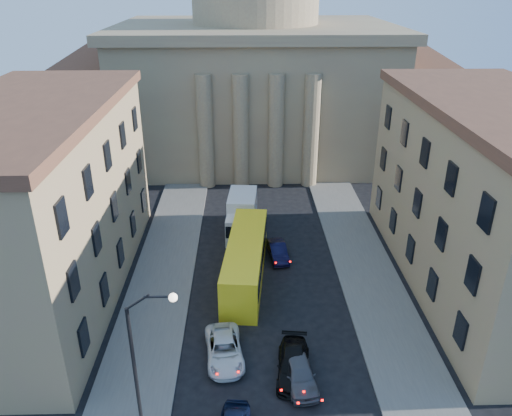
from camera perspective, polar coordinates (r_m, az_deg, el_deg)
The scene contains 12 objects.
sidewalk_left at distance 38.21m, azimuth -11.68°, elevation -11.81°, with size 5.00×60.00×0.15m, color #585551.
sidewalk_right at distance 38.97m, azimuth 14.28°, elevation -11.29°, with size 5.00×60.00×0.15m, color #585551.
church at distance 68.37m, azimuth -0.06°, elevation 16.04°, with size 68.02×28.76×36.60m.
building_left at distance 40.31m, azimuth -23.66°, elevation 0.62°, with size 11.60×26.60×14.70m.
building_right at distance 41.73m, azimuth 25.27°, elevation 1.12°, with size 11.60×26.60×14.70m.
street_lamp at distance 27.07m, azimuth -12.81°, elevation -15.74°, with size 2.62×0.44×8.83m.
car_left_mid at distance 33.63m, azimuth -3.64°, elevation -15.83°, with size 2.32×5.02×1.40m, color silver.
car_right_mid at distance 32.61m, azimuth 4.29°, elevation -17.41°, with size 1.98×4.87×1.41m, color black.
car_right_far at distance 32.08m, azimuth 4.99°, elevation -18.19°, with size 1.78×4.43×1.51m, color #4C4C51.
car_right_distant at distance 44.01m, azimuth 2.50°, elevation -4.95°, with size 1.41×4.06×1.34m, color black.
city_bus at distance 40.55m, azimuth -1.20°, elevation -5.83°, with size 3.96×12.43×3.44m.
box_truck at distance 47.86m, azimuth -1.64°, elevation -0.91°, with size 3.06×6.70×3.58m.
Camera 1 is at (-1.72, -12.01, 22.73)m, focal length 35.00 mm.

